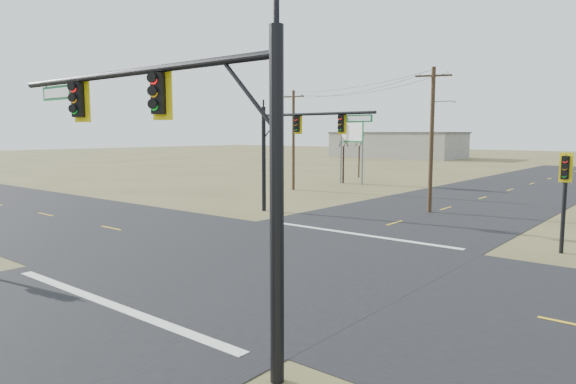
# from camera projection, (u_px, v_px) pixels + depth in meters

# --- Properties ---
(ground) EXTENTS (320.00, 320.00, 0.00)m
(ground) POSITION_uv_depth(u_px,v_px,m) (265.00, 261.00, 22.33)
(ground) COLOR olive
(ground) RESTS_ON ground
(road_ew) EXTENTS (160.00, 14.00, 0.02)m
(road_ew) POSITION_uv_depth(u_px,v_px,m) (265.00, 260.00, 22.33)
(road_ew) COLOR black
(road_ew) RESTS_ON ground
(road_ns) EXTENTS (14.00, 160.00, 0.02)m
(road_ns) POSITION_uv_depth(u_px,v_px,m) (265.00, 260.00, 22.33)
(road_ns) COLOR black
(road_ns) RESTS_ON ground
(stop_bar_near) EXTENTS (12.00, 0.40, 0.01)m
(stop_bar_near) POSITION_uv_depth(u_px,v_px,m) (110.00, 304.00, 16.55)
(stop_bar_near) COLOR silver
(stop_bar_near) RESTS_ON road_ns
(stop_bar_far) EXTENTS (12.00, 0.40, 0.01)m
(stop_bar_far) POSITION_uv_depth(u_px,v_px,m) (356.00, 234.00, 28.10)
(stop_bar_far) COLOR silver
(stop_bar_far) RESTS_ON road_ns
(mast_arm_near) EXTENTS (11.24, 0.60, 7.76)m
(mast_arm_near) POSITION_uv_depth(u_px,v_px,m) (171.00, 129.00, 13.05)
(mast_arm_near) COLOR black
(mast_arm_near) RESTS_ON ground
(mast_arm_far) EXTENTS (9.08, 0.57, 7.36)m
(mast_arm_far) POSITION_uv_depth(u_px,v_px,m) (296.00, 137.00, 34.27)
(mast_arm_far) COLOR black
(mast_arm_far) RESTS_ON ground
(pedestal_signal_ne) EXTENTS (0.59, 0.52, 4.68)m
(pedestal_signal_ne) POSITION_uv_depth(u_px,v_px,m) (565.00, 181.00, 23.24)
(pedestal_signal_ne) COLOR black
(pedestal_signal_ne) RESTS_ON ground
(utility_pole_near) EXTENTS (2.33, 0.99, 10.02)m
(utility_pole_near) POSITION_uv_depth(u_px,v_px,m) (432.00, 138.00, 35.40)
(utility_pole_near) COLOR #48331E
(utility_pole_near) RESTS_ON ground
(utility_pole_far) EXTENTS (2.35, 0.36, 9.62)m
(utility_pole_far) POSITION_uv_depth(u_px,v_px,m) (293.00, 139.00, 49.78)
(utility_pole_far) COLOR #48331E
(utility_pole_far) RESTS_ON ground
(highway_sign) EXTENTS (3.51, 1.10, 6.81)m
(highway_sign) POSITION_uv_depth(u_px,v_px,m) (352.00, 140.00, 55.45)
(highway_sign) COLOR slate
(highway_sign) RESTS_ON ground
(streetlight_c) EXTENTS (2.60, 0.41, 9.27)m
(streetlight_c) POSITION_uv_depth(u_px,v_px,m) (435.00, 136.00, 58.34)
(streetlight_c) COLOR slate
(streetlight_c) RESTS_ON ground
(bare_tree_a) EXTENTS (3.40, 3.40, 6.42)m
(bare_tree_a) POSITION_uv_depth(u_px,v_px,m) (344.00, 137.00, 56.57)
(bare_tree_a) COLOR black
(bare_tree_a) RESTS_ON ground
(bare_tree_b) EXTENTS (2.81, 2.81, 6.06)m
(bare_tree_b) POSITION_uv_depth(u_px,v_px,m) (359.00, 139.00, 63.77)
(bare_tree_b) COLOR black
(bare_tree_b) RESTS_ON ground
(warehouse_left) EXTENTS (28.00, 14.00, 5.50)m
(warehouse_left) POSITION_uv_depth(u_px,v_px,m) (397.00, 145.00, 116.43)
(warehouse_left) COLOR #9D978B
(warehouse_left) RESTS_ON ground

